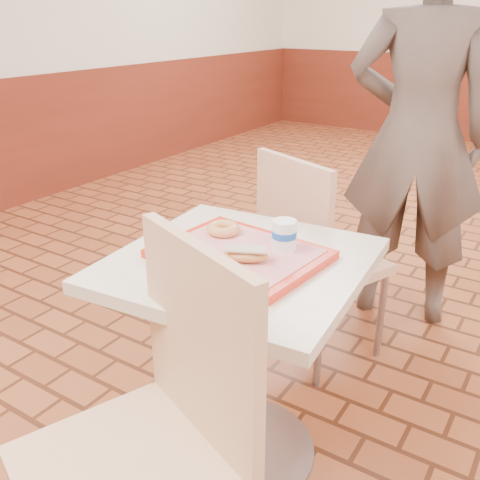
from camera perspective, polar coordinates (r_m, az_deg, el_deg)
The scene contains 8 objects.
main_table at distance 1.75m, azimuth 0.00°, elevation -9.48°, with size 0.73×0.73×0.77m.
chair_main_front at distance 1.35m, azimuth -8.82°, elevation -19.15°, with size 0.60×0.60×1.00m.
chair_main_back at distance 2.29m, azimuth 7.67°, elevation -1.17°, with size 0.57×0.57×0.95m.
customer at distance 2.68m, azimuth 18.46°, elevation 10.51°, with size 0.68×0.45×1.86m, color brown.
serving_tray at distance 1.62m, azimuth -0.00°, elevation -1.48°, with size 0.48×0.37×0.03m.
ring_donut at distance 1.72m, azimuth -1.79°, elevation 1.23°, with size 0.11×0.11×0.03m, color #D7904E.
long_john_donut at distance 1.53m, azimuth 0.55°, elevation -1.60°, with size 0.14×0.11×0.04m.
paper_cup at distance 1.60m, azimuth 4.73°, elevation 0.54°, with size 0.07×0.07×0.09m.
Camera 1 is at (-0.18, -2.03, 1.46)m, focal length 40.00 mm.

